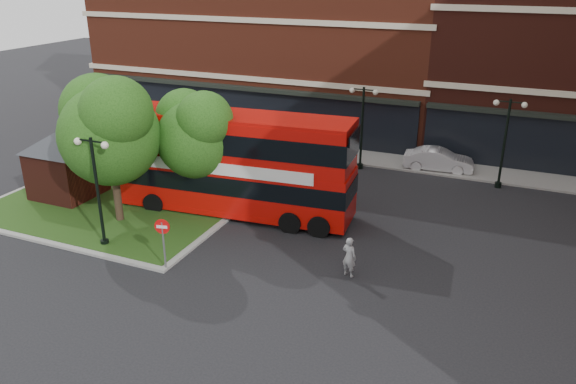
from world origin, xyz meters
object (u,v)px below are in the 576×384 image
at_px(car_silver, 300,150).
at_px(car_white, 439,160).
at_px(bus, 235,157).
at_px(woman, 349,257).

xyz_separation_m(car_silver, car_white, (8.38, 1.50, -0.01)).
relative_size(bus, car_silver, 2.95).
bearing_deg(car_silver, car_white, -78.91).
bearing_deg(car_white, bus, 135.69).
bearing_deg(bus, woman, -32.75).
bearing_deg(woman, car_silver, -43.95).
bearing_deg(car_silver, woman, -149.33).
height_order(woman, car_white, woman).
bearing_deg(car_white, car_silver, 94.71).
height_order(bus, car_silver, bus).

